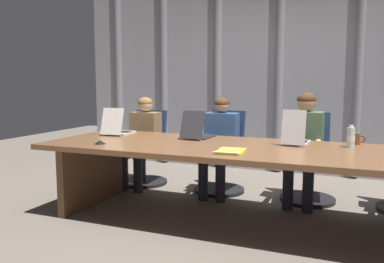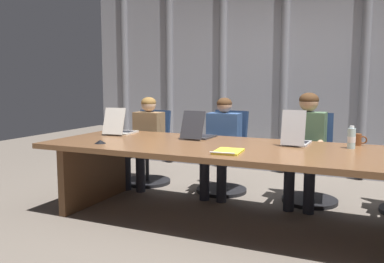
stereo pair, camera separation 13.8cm
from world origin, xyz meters
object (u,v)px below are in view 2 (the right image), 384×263
object	(u,v)px
office_chair_center	(311,169)
water_bottle_primary	(351,138)
laptop_left_end	(120,129)
office_chair_left_mid	(224,161)
laptop_center	(296,138)
spiral_notepad	(228,151)
person_center	(306,141)
person_left_mid	(222,141)
coffee_mug_far	(358,140)
person_left_end	(145,136)
conference_mic_left_side	(100,142)
office_chair_left_end	(149,156)
laptop_left_mid	(198,133)

from	to	relation	value
office_chair_center	water_bottle_primary	world-z (taller)	office_chair_center
laptop_left_end	office_chair_left_mid	size ratio (longest dim) A/B	0.46
laptop_center	spiral_notepad	size ratio (longest dim) A/B	1.26
laptop_left_end	person_center	xyz separation A→B (m)	(1.97, 0.56, -0.10)
laptop_center	office_chair_left_mid	world-z (taller)	laptop_center
office_chair_left_mid	spiral_notepad	distance (m)	1.49
office_chair_center	office_chair_left_mid	bearing A→B (deg)	-95.69
laptop_left_end	office_chair_left_mid	distance (m)	1.29
office_chair_left_mid	spiral_notepad	size ratio (longest dim) A/B	2.98
person_left_mid	coffee_mug_far	size ratio (longest dim) A/B	8.74
person_left_end	spiral_notepad	bearing A→B (deg)	52.37
water_bottle_primary	laptop_left_end	bearing A→B (deg)	-179.69
office_chair_left_mid	coffee_mug_far	xyz separation A→B (m)	(1.50, -0.49, 0.42)
conference_mic_left_side	laptop_left_end	bearing A→B (deg)	108.66
office_chair_left_end	office_chair_center	world-z (taller)	office_chair_center
spiral_notepad	water_bottle_primary	bearing A→B (deg)	29.60
laptop_left_mid	office_chair_left_mid	distance (m)	0.80
laptop_left_end	person_left_end	distance (m)	0.57
person_left_mid	laptop_left_end	bearing A→B (deg)	-63.53
person_left_end	office_chair_left_end	bearing A→B (deg)	-163.93
office_chair_center	coffee_mug_far	xyz separation A→B (m)	(0.48, -0.49, 0.42)
person_left_end	water_bottle_primary	bearing A→B (deg)	77.88
laptop_left_end	person_left_mid	distance (m)	1.16
person_center	coffee_mug_far	distance (m)	0.62
conference_mic_left_side	coffee_mug_far	bearing A→B (deg)	21.68
laptop_left_mid	laptop_center	xyz separation A→B (m)	(1.01, -0.02, 0.01)
person_left_end	office_chair_center	bearing A→B (deg)	95.00
conference_mic_left_side	spiral_notepad	distance (m)	1.28
laptop_left_end	person_center	size ratio (longest dim) A/B	0.37
office_chair_center	person_left_end	size ratio (longest dim) A/B	0.87
laptop_left_end	person_center	distance (m)	2.05
office_chair_left_mid	coffee_mug_far	size ratio (longest dim) A/B	7.47
laptop_center	office_chair_center	distance (m)	0.82
office_chair_left_mid	person_center	world-z (taller)	person_center
conference_mic_left_side	office_chair_left_mid	bearing A→B (deg)	61.33
person_left_end	coffee_mug_far	distance (m)	2.51
laptop_left_end	spiral_notepad	bearing A→B (deg)	-118.59
office_chair_left_end	office_chair_center	xyz separation A→B (m)	(2.06, 0.00, 0.01)
laptop_center	office_chair_left_end	xyz separation A→B (m)	(-2.01, 0.70, -0.44)
laptop_center	laptop_left_mid	bearing A→B (deg)	90.69
office_chair_center	laptop_left_end	bearing A→B (deg)	-76.07
laptop_center	office_chair_left_mid	bearing A→B (deg)	56.08
office_chair_left_end	office_chair_left_mid	bearing A→B (deg)	87.76
laptop_left_mid	person_center	bearing A→B (deg)	-61.02
office_chair_center	conference_mic_left_side	xyz separation A→B (m)	(-1.78, -1.39, 0.38)
water_bottle_primary	coffee_mug_far	size ratio (longest dim) A/B	1.58
laptop_left_mid	conference_mic_left_side	world-z (taller)	laptop_left_mid
office_chair_left_end	person_left_end	world-z (taller)	person_left_end
coffee_mug_far	office_chair_center	bearing A→B (deg)	134.27
laptop_left_end	spiral_notepad	size ratio (longest dim) A/B	1.36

